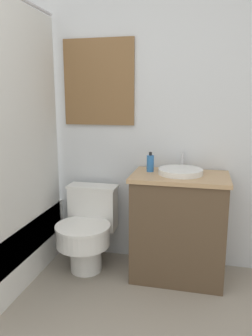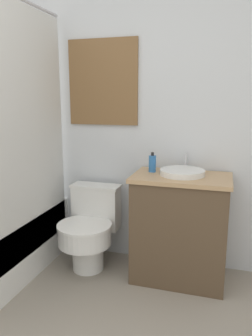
# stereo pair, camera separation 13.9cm
# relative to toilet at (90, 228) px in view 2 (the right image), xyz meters

# --- Properties ---
(wall_back) EXTENTS (3.07, 0.07, 2.50)m
(wall_back) POSITION_rel_toilet_xyz_m (0.03, 0.30, 0.93)
(wall_back) COLOR silver
(wall_back) RESTS_ON ground_plane
(toilet) EXTENTS (0.42, 0.54, 0.64)m
(toilet) POSITION_rel_toilet_xyz_m (0.00, 0.00, 0.00)
(toilet) COLOR white
(toilet) RESTS_ON ground_plane
(vanity) EXTENTS (0.70, 0.45, 0.80)m
(vanity) POSITION_rel_toilet_xyz_m (0.71, 0.04, 0.07)
(vanity) COLOR brown
(vanity) RESTS_ON ground_plane
(sink) EXTENTS (0.32, 0.36, 0.13)m
(sink) POSITION_rel_toilet_xyz_m (0.71, 0.06, 0.49)
(sink) COLOR white
(sink) RESTS_ON vanity
(soap_bottle) EXTENTS (0.05, 0.05, 0.15)m
(soap_bottle) POSITION_rel_toilet_xyz_m (0.48, 0.10, 0.53)
(soap_bottle) COLOR #2D6BB2
(soap_bottle) RESTS_ON vanity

